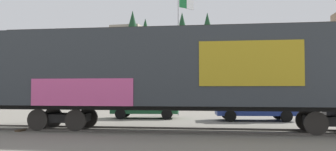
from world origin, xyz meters
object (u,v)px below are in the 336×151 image
object	(u,v)px
parked_car_green	(144,105)
parked_car_blue	(255,105)
flagpole	(181,36)
freight_car	(191,70)

from	to	relation	value
parked_car_green	parked_car_blue	world-z (taller)	parked_car_blue
flagpole	parked_car_blue	distance (m)	7.56
freight_car	parked_car_green	size ratio (longest dim) A/B	4.17
freight_car	flagpole	xyz separation A→B (m)	(-2.12, 9.33, 2.90)
flagpole	parked_car_green	xyz separation A→B (m)	(-1.73, -3.26, -4.69)
flagpole	parked_car_green	size ratio (longest dim) A/B	2.01
freight_car	parked_car_green	world-z (taller)	freight_car
parked_car_green	freight_car	bearing A→B (deg)	-57.60
flagpole	parked_car_blue	world-z (taller)	flagpole
parked_car_green	parked_car_blue	distance (m)	6.60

